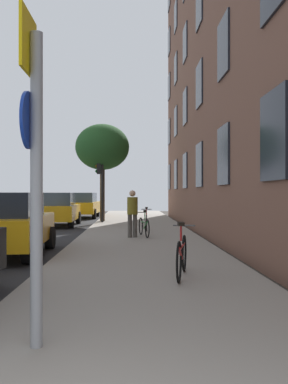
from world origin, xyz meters
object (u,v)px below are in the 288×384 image
Objects in this scene: traffic_light at (100,178)px; tree_near at (102,147)px; pedestrian_0 at (132,210)px; car_1 at (10,223)px; car_3 at (83,205)px; bicycle_1 at (144,226)px; bicycle_2 at (146,221)px; car_2 at (58,209)px; bicycle_0 at (182,255)px; sign_post at (34,155)px.

traffic_light is 0.64× the size of tree_near.
car_1 is at bearing -133.19° from pedestrian_0.
car_1 is 0.96× the size of car_3.
bicycle_1 is 1.03× the size of bicycle_2.
tree_near is at bearing 86.19° from traffic_light.
pedestrian_0 reaches higher than car_2.
traffic_light is 1.80m from tree_near.
tree_near reaches higher than car_2.
car_1 is at bearing -90.21° from car_3.
traffic_light reaches higher than car_1.
traffic_light reaches higher than bicycle_0.
car_2 reaches higher than bicycle_1.
bicycle_0 is at bearing -88.39° from bicycle_2.
car_1 is (-3.15, -3.36, -0.19)m from pedestrian_0.
bicycle_1 is 1.07× the size of pedestrian_0.
sign_post is 7.16m from car_1.
bicycle_0 is (1.86, 3.36, -1.48)m from sign_post.
bicycle_2 is 7.17m from car_1.
car_2 is at bearing -94.36° from car_3.
traffic_light is at bearing 81.87° from car_1.
bicycle_1 is at bearing 93.63° from bicycle_0.
bicycle_1 is 0.40× the size of car_2.
pedestrian_0 is at bearing 97.15° from bicycle_0.
sign_post is at bearing -97.73° from bicycle_1.
car_1 is (-4.00, 3.38, 0.33)m from bicycle_0.
traffic_light is 2.73m from car_2.
car_2 is (-4.00, 6.12, 0.37)m from bicycle_1.
car_2 reaches higher than bicycle_0.
tree_near is at bearing 100.72° from pedestrian_0.
bicycle_2 is at bearing 58.57° from car_1.
pedestrian_0 is 0.37× the size of car_3.
bicycle_1 is 0.41× the size of car_1.
tree_near reaches higher than bicycle_1.
car_1 and car_3 have the same top height.
sign_post reaches higher than pedestrian_0.
bicycle_2 is 0.40× the size of car_1.
bicycle_1 is (2.01, -7.16, -1.92)m from traffic_light.
tree_near is at bearing 103.87° from bicycle_1.
pedestrian_0 reaches higher than car_3.
sign_post is 4.11m from bicycle_0.
pedestrian_0 is 7.36m from car_2.
bicycle_1 is (1.96, -7.93, -3.56)m from tree_near.
traffic_light is 1.94× the size of bicycle_0.
car_3 is (-3.09, 13.04, -0.19)m from pedestrian_0.
traffic_light is 1.95× the size of bicycle_1.
car_1 is 0.96× the size of car_2.
car_1 reaches higher than bicycle_0.
pedestrian_0 is (-0.85, 6.74, 0.52)m from bicycle_0.
pedestrian_0 is at bearing 46.81° from car_1.
bicycle_0 is at bearing 61.06° from sign_post.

